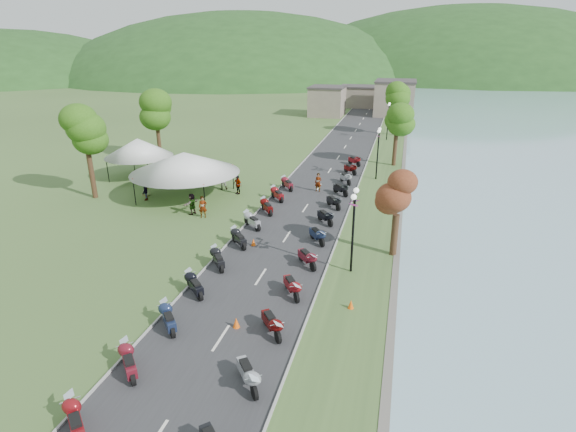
# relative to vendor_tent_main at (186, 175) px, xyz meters

# --- Properties ---
(road) EXTENTS (7.00, 120.00, 0.02)m
(road) POSITION_rel_vendor_tent_main_xyz_m (10.78, 11.69, -1.99)
(road) COLOR #323235
(road) RESTS_ON ground
(hills_backdrop) EXTENTS (360.00, 120.00, 76.00)m
(hills_backdrop) POSITION_rel_vendor_tent_main_xyz_m (10.78, 171.69, -2.00)
(hills_backdrop) COLOR #285621
(hills_backdrop) RESTS_ON ground
(far_building) EXTENTS (18.00, 16.00, 5.00)m
(far_building) POSITION_rel_vendor_tent_main_xyz_m (8.78, 56.69, 0.50)
(far_building) COLOR gray
(far_building) RESTS_ON ground
(moto_row_left) EXTENTS (2.60, 40.86, 1.10)m
(moto_row_left) POSITION_rel_vendor_tent_main_xyz_m (8.00, -15.02, -1.45)
(moto_row_left) COLOR #331411
(moto_row_left) RESTS_ON ground
(moto_row_right) EXTENTS (2.60, 41.41, 1.10)m
(moto_row_right) POSITION_rel_vendor_tent_main_xyz_m (13.01, -4.93, -1.45)
(moto_row_right) COLOR #331411
(moto_row_right) RESTS_ON ground
(vendor_tent_main) EXTENTS (6.31, 6.31, 4.00)m
(vendor_tent_main) POSITION_rel_vendor_tent_main_xyz_m (0.00, 0.00, 0.00)
(vendor_tent_main) COLOR silver
(vendor_tent_main) RESTS_ON ground
(vendor_tent_side) EXTENTS (4.43, 4.43, 4.00)m
(vendor_tent_side) POSITION_rel_vendor_tent_main_xyz_m (-7.14, 4.25, 0.00)
(vendor_tent_side) COLOR silver
(vendor_tent_side) RESTS_ON ground
(tree_park_left) EXTENTS (3.44, 3.44, 9.56)m
(tree_park_left) POSITION_rel_vendor_tent_main_xyz_m (-7.75, -2.27, 2.78)
(tree_park_left) COLOR #397118
(tree_park_left) RESTS_ON ground
(tree_lakeside) EXTENTS (2.25, 2.25, 6.26)m
(tree_lakeside) POSITION_rel_vendor_tent_main_xyz_m (18.12, -7.33, 1.13)
(tree_lakeside) COLOR #397118
(tree_lakeside) RESTS_ON ground
(pedestrian_a) EXTENTS (0.77, 0.69, 1.73)m
(pedestrian_a) POSITION_rel_vendor_tent_main_xyz_m (3.53, -4.34, -2.00)
(pedestrian_a) COLOR slate
(pedestrian_a) RESTS_ON ground
(pedestrian_b) EXTENTS (1.06, 0.82, 1.92)m
(pedestrian_b) POSITION_rel_vendor_tent_main_xyz_m (2.23, 2.78, -2.00)
(pedestrian_b) COLOR slate
(pedestrian_b) RESTS_ON ground
(pedestrian_c) EXTENTS (0.87, 1.32, 1.90)m
(pedestrian_c) POSITION_rel_vendor_tent_main_xyz_m (-3.06, -1.79, -2.00)
(pedestrian_c) COLOR slate
(pedestrian_c) RESTS_ON ground
(traffic_cone_near) EXTENTS (0.35, 0.35, 0.54)m
(traffic_cone_near) POSITION_rel_vendor_tent_main_xyz_m (11.18, -17.34, -1.73)
(traffic_cone_near) COLOR #F2590C
(traffic_cone_near) RESTS_ON ground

